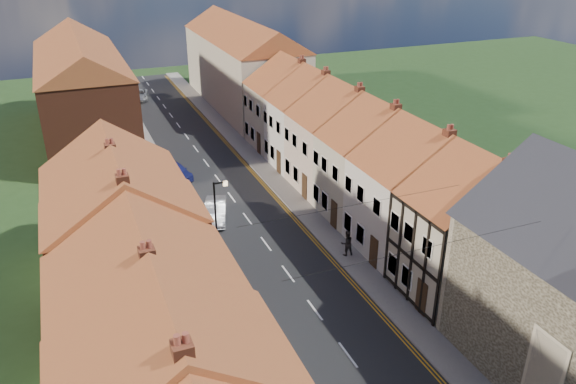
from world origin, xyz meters
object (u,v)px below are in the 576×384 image
(car_mid, at_px, (216,211))
(car_distant, at_px, (139,95))
(lamppost, at_px, (217,221))
(pedestrian_right, at_px, (347,243))
(car_far, at_px, (176,171))

(car_mid, height_order, car_distant, car_mid)
(lamppost, relative_size, pedestrian_right, 3.43)
(lamppost, distance_m, pedestrian_right, 8.68)
(car_distant, height_order, pedestrian_right, pedestrian_right)
(lamppost, bearing_deg, car_mid, 76.51)
(lamppost, height_order, car_far, lamppost)
(car_far, relative_size, pedestrian_right, 2.26)
(lamppost, xyz_separation_m, pedestrian_right, (8.16, -1.50, -2.54))
(lamppost, height_order, car_distant, lamppost)
(lamppost, height_order, pedestrian_right, lamppost)
(lamppost, bearing_deg, car_distant, 87.98)
(car_distant, distance_m, pedestrian_right, 44.27)
(car_mid, distance_m, car_distant, 35.42)
(lamppost, xyz_separation_m, car_distant, (1.49, 42.26, -2.91))
(car_distant, bearing_deg, pedestrian_right, -70.89)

